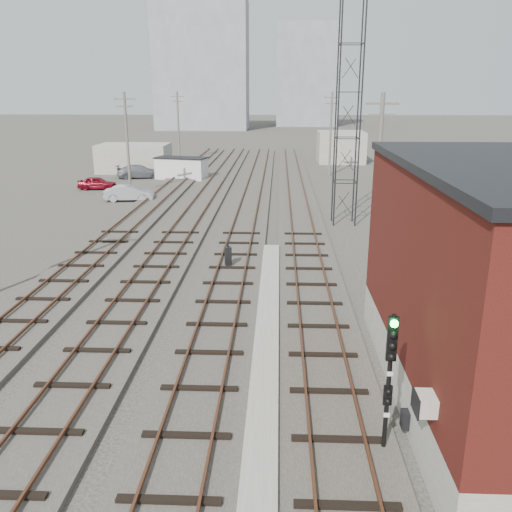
# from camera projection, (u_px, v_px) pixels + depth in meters

# --- Properties ---
(ground) EXTENTS (320.00, 320.00, 0.00)m
(ground) POSITION_uv_depth(u_px,v_px,m) (271.00, 173.00, 62.84)
(ground) COLOR #282621
(ground) RESTS_ON ground
(track_right) EXTENTS (3.20, 90.00, 0.39)m
(track_right) POSITION_uv_depth(u_px,v_px,m) (299.00, 210.00, 42.64)
(track_right) COLOR #332D28
(track_right) RESTS_ON ground
(track_mid_right) EXTENTS (3.20, 90.00, 0.39)m
(track_mid_right) POSITION_uv_depth(u_px,v_px,m) (248.00, 209.00, 42.80)
(track_mid_right) COLOR #332D28
(track_mid_right) RESTS_ON ground
(track_mid_left) EXTENTS (3.20, 90.00, 0.39)m
(track_mid_left) POSITION_uv_depth(u_px,v_px,m) (198.00, 209.00, 42.96)
(track_mid_left) COLOR #332D28
(track_mid_left) RESTS_ON ground
(track_left) EXTENTS (3.20, 90.00, 0.39)m
(track_left) POSITION_uv_depth(u_px,v_px,m) (148.00, 208.00, 43.12)
(track_left) COLOR #332D28
(track_left) RESTS_ON ground
(platform_curb) EXTENTS (0.90, 28.00, 0.26)m
(platform_curb) POSITION_uv_depth(u_px,v_px,m) (266.00, 359.00, 18.82)
(platform_curb) COLOR gray
(platform_curb) RESTS_ON ground
(brick_building) EXTENTS (6.54, 12.20, 7.22)m
(brick_building) POSITION_uv_depth(u_px,v_px,m) (507.00, 288.00, 15.60)
(brick_building) COLOR gray
(brick_building) RESTS_ON ground
(lattice_tower) EXTENTS (1.60, 1.60, 15.00)m
(lattice_tower) POSITION_uv_depth(u_px,v_px,m) (348.00, 115.00, 36.54)
(lattice_tower) COLOR black
(lattice_tower) RESTS_ON ground
(utility_pole_left_b) EXTENTS (1.80, 0.24, 9.00)m
(utility_pole_left_b) POSITION_uv_depth(u_px,v_px,m) (127.00, 142.00, 47.61)
(utility_pole_left_b) COLOR #595147
(utility_pole_left_b) RESTS_ON ground
(utility_pole_left_c) EXTENTS (1.80, 0.24, 9.00)m
(utility_pole_left_c) POSITION_uv_depth(u_px,v_px,m) (178.00, 125.00, 71.50)
(utility_pole_left_c) COLOR #595147
(utility_pole_left_c) RESTS_ON ground
(utility_pole_right_a) EXTENTS (1.80, 0.24, 9.00)m
(utility_pole_right_a) POSITION_uv_depth(u_px,v_px,m) (378.00, 170.00, 30.60)
(utility_pole_right_a) COLOR #595147
(utility_pole_right_a) RESTS_ON ground
(utility_pole_right_b) EXTENTS (1.80, 0.24, 9.00)m
(utility_pole_right_b) POSITION_uv_depth(u_px,v_px,m) (331.00, 132.00, 59.26)
(utility_pole_right_b) COLOR #595147
(utility_pole_right_b) RESTS_ON ground
(apartment_left) EXTENTS (22.00, 14.00, 30.00)m
(apartment_left) POSITION_uv_depth(u_px,v_px,m) (202.00, 66.00, 130.87)
(apartment_left) COLOR gray
(apartment_left) RESTS_ON ground
(apartment_right) EXTENTS (16.00, 12.00, 26.00)m
(apartment_right) POSITION_uv_depth(u_px,v_px,m) (307.00, 76.00, 144.73)
(apartment_right) COLOR gray
(apartment_right) RESTS_ON ground
(shed_left) EXTENTS (8.00, 5.00, 3.20)m
(shed_left) POSITION_uv_depth(u_px,v_px,m) (134.00, 158.00, 63.02)
(shed_left) COLOR gray
(shed_left) RESTS_ON ground
(shed_right) EXTENTS (6.00, 6.00, 4.00)m
(shed_right) POSITION_uv_depth(u_px,v_px,m) (341.00, 147.00, 71.45)
(shed_right) COLOR gray
(shed_right) RESTS_ON ground
(signal_mast) EXTENTS (0.40, 0.41, 3.91)m
(signal_mast) POSITION_uv_depth(u_px,v_px,m) (389.00, 375.00, 13.48)
(signal_mast) COLOR gray
(signal_mast) RESTS_ON ground
(switch_stand) EXTENTS (0.41, 0.41, 1.41)m
(switch_stand) POSITION_uv_depth(u_px,v_px,m) (228.00, 257.00, 28.65)
(switch_stand) COLOR black
(switch_stand) RESTS_ON ground
(site_trailer) EXTENTS (5.89, 3.56, 2.32)m
(site_trailer) POSITION_uv_depth(u_px,v_px,m) (181.00, 168.00, 58.04)
(site_trailer) COLOR silver
(site_trailer) RESTS_ON ground
(car_red) EXTENTS (3.69, 1.68, 1.23)m
(car_red) POSITION_uv_depth(u_px,v_px,m) (97.00, 183.00, 51.93)
(car_red) COLOR maroon
(car_red) RESTS_ON ground
(car_silver) EXTENTS (4.29, 1.94, 1.37)m
(car_silver) POSITION_uv_depth(u_px,v_px,m) (129.00, 193.00, 46.47)
(car_silver) COLOR #9FA2A6
(car_silver) RESTS_ON ground
(car_grey) EXTENTS (5.22, 3.07, 1.42)m
(car_grey) POSITION_uv_depth(u_px,v_px,m) (140.00, 171.00, 58.75)
(car_grey) COLOR slate
(car_grey) RESTS_ON ground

